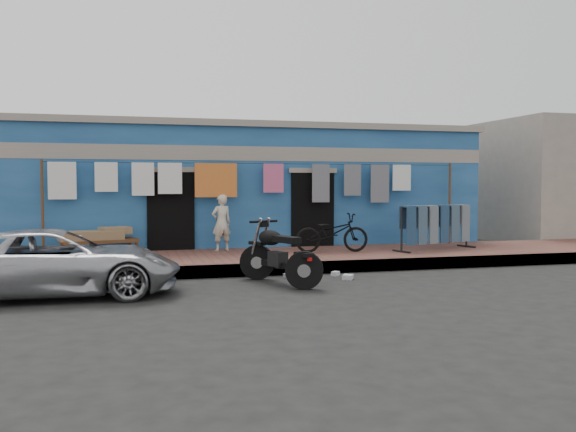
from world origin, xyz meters
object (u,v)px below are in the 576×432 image
object	(u,v)px
seated_person	(221,223)
bicycle	(332,228)
motorcycle	(280,253)
car	(57,262)
charpoy	(99,242)
jeans_rack	(435,227)

from	to	relation	value
seated_person	bicycle	bearing A→B (deg)	142.66
seated_person	bicycle	distance (m)	2.57
seated_person	motorcycle	distance (m)	3.54
bicycle	seated_person	bearing A→B (deg)	72.10
seated_person	bicycle	world-z (taller)	seated_person
car	motorcycle	bearing A→B (deg)	-86.11
charpoy	car	bearing A→B (deg)	-97.91
charpoy	jeans_rack	distance (m)	7.75
car	seated_person	size ratio (longest dim) A/B	3.03
car	jeans_rack	size ratio (longest dim) A/B	1.73
jeans_rack	charpoy	bearing A→B (deg)	172.59
motorcycle	charpoy	distance (m)	4.73
seated_person	charpoy	distance (m)	2.75
car	jeans_rack	distance (m)	8.61
car	bicycle	distance (m)	6.27
bicycle	jeans_rack	bearing A→B (deg)	-88.54
jeans_rack	bicycle	bearing A→B (deg)	177.85
bicycle	car	bearing A→B (deg)	119.68
bicycle	jeans_rack	world-z (taller)	jeans_rack
seated_person	car	bearing A→B (deg)	32.96
charpoy	motorcycle	bearing A→B (deg)	-46.80
bicycle	motorcycle	xyz separation A→B (m)	(-1.88, -2.55, -0.23)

